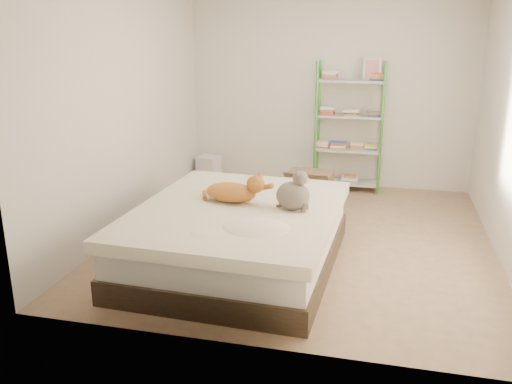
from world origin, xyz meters
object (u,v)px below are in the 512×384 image
(shelf_unit, at_px, (349,127))
(cardboard_box, at_px, (309,187))
(bed, at_px, (238,236))
(white_bin, at_px, (209,168))
(grey_cat, at_px, (293,190))
(orange_cat, at_px, (231,190))

(shelf_unit, relative_size, cardboard_box, 3.04)
(bed, bearing_deg, cardboard_box, 81.91)
(bed, bearing_deg, white_bin, 115.97)
(grey_cat, relative_size, cardboard_box, 0.64)
(grey_cat, distance_m, cardboard_box, 2.05)
(orange_cat, xyz_separation_m, shelf_unit, (0.88, 2.56, 0.17))
(cardboard_box, bearing_deg, white_bin, 161.38)
(white_bin, bearing_deg, grey_cat, -57.51)
(shelf_unit, relative_size, white_bin, 4.66)
(orange_cat, bearing_deg, grey_cat, -2.67)
(orange_cat, bearing_deg, cardboard_box, 81.25)
(bed, height_order, grey_cat, grey_cat)
(orange_cat, xyz_separation_m, cardboard_box, (0.47, 1.89, -0.48))
(white_bin, bearing_deg, shelf_unit, 0.91)
(bed, xyz_separation_m, orange_cat, (-0.10, 0.14, 0.39))
(shelf_unit, bearing_deg, cardboard_box, -121.59)
(bed, relative_size, cardboard_box, 3.95)
(cardboard_box, height_order, white_bin, cardboard_box)
(grey_cat, bearing_deg, cardboard_box, 11.11)
(bed, distance_m, shelf_unit, 2.87)
(orange_cat, bearing_deg, bed, -48.85)
(orange_cat, distance_m, white_bin, 2.79)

